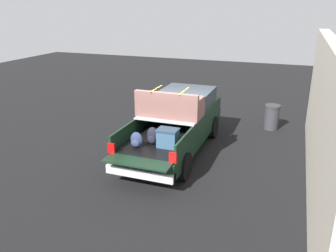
# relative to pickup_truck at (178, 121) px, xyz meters

# --- Properties ---
(ground_plane) EXTENTS (40.00, 40.00, 0.00)m
(ground_plane) POSITION_rel_pickup_truck_xyz_m (-0.35, 0.00, -0.95)
(ground_plane) COLOR black
(pickup_truck) EXTENTS (6.05, 2.06, 2.23)m
(pickup_truck) POSITION_rel_pickup_truck_xyz_m (0.00, 0.00, 0.00)
(pickup_truck) COLOR black
(pickup_truck) RESTS_ON ground_plane
(building_facade) EXTENTS (10.53, 0.36, 3.82)m
(building_facade) POSITION_rel_pickup_truck_xyz_m (-1.22, -4.35, 0.96)
(building_facade) COLOR beige
(building_facade) RESTS_ON ground_plane
(trash_can) EXTENTS (0.60, 0.60, 0.98)m
(trash_can) POSITION_rel_pickup_truck_xyz_m (3.08, -2.87, -0.46)
(trash_can) COLOR #2D2D33
(trash_can) RESTS_ON ground_plane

